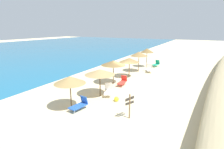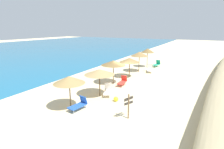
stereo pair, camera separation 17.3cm
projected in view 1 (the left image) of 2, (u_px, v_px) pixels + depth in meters
ground_plane at (128, 83)px, 19.58m from camera, size 160.00×160.00×0.00m
beach_umbrella_0 at (70, 80)px, 12.86m from camera, size 2.29×2.29×2.50m
beach_umbrella_1 at (100, 72)px, 15.41m from camera, size 2.62×2.62×2.40m
beach_umbrella_2 at (113, 63)px, 18.86m from camera, size 2.58×2.58×2.53m
beach_umbrella_3 at (129, 60)px, 21.40m from camera, size 2.43×2.43×2.38m
beach_umbrella_4 at (139, 54)px, 24.10m from camera, size 2.31×2.31×2.74m
beach_umbrella_5 at (147, 50)px, 26.91m from camera, size 1.96×1.96×2.85m
lounge_chair_0 at (149, 69)px, 24.54m from camera, size 1.79×1.13×1.07m
lounge_chair_1 at (122, 81)px, 18.84m from camera, size 1.59×0.76×0.94m
lounge_chair_2 at (108, 91)px, 16.03m from camera, size 1.53×1.15×1.04m
lounge_chair_3 at (156, 64)px, 27.76m from camera, size 1.61×0.98×1.00m
lounge_chair_4 at (80, 104)px, 13.19m from camera, size 1.52×0.89×0.91m
wooden_signpost at (130, 104)px, 11.73m from camera, size 0.81×0.33×1.71m
beach_ball at (116, 99)px, 14.70m from camera, size 0.39×0.39×0.39m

